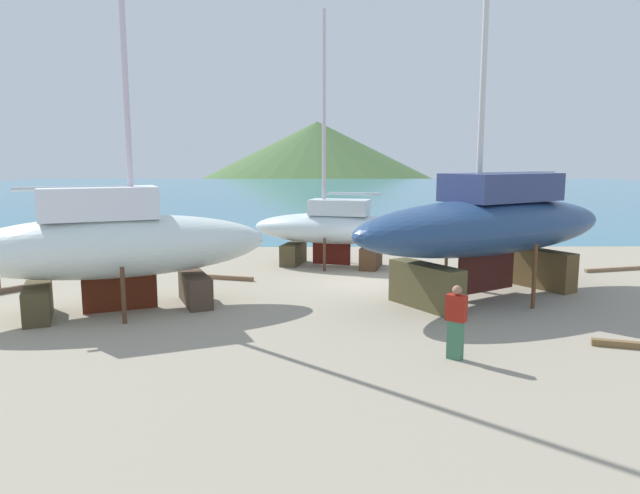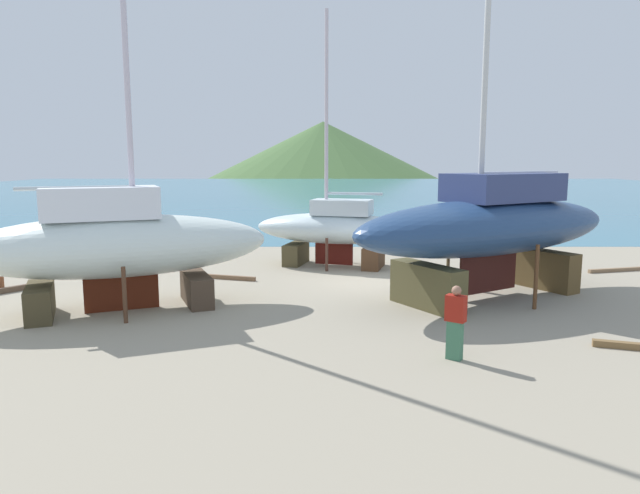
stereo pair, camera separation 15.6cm
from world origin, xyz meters
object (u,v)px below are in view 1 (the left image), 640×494
barrel_tipped_right (60,263)px  sailboat_small_center (332,228)px  worker (456,321)px  sailboat_mid_port (116,244)px  barrel_tipped_left (125,265)px  sailboat_large_starboard (490,225)px

barrel_tipped_right → sailboat_small_center: bearing=7.6°
sailboat_small_center → worker: 11.84m
sailboat_mid_port → barrel_tipped_left: (-1.53, 5.28, -1.61)m
sailboat_large_starboard → barrel_tipped_right: bearing=-46.6°
sailboat_small_center → sailboat_mid_port: bearing=63.2°
sailboat_large_starboard → barrel_tipped_left: 13.69m
sailboat_small_center → barrel_tipped_right: (-10.89, -1.45, -1.21)m
sailboat_mid_port → sailboat_large_starboard: bearing=-13.6°
barrel_tipped_left → worker: bearing=-42.2°
sailboat_small_center → worker: bearing=117.2°
sailboat_large_starboard → sailboat_small_center: (-4.95, 5.55, -0.76)m
sailboat_large_starboard → barrel_tipped_right: 16.47m
sailboat_small_center → sailboat_mid_port: sailboat_mid_port is taller
sailboat_mid_port → worker: (9.03, -4.29, -1.15)m
worker → barrel_tipped_right: (-13.31, 10.11, -0.48)m
barrel_tipped_right → barrel_tipped_left: barrel_tipped_left is taller
sailboat_mid_port → barrel_tipped_left: sailboat_mid_port is taller
sailboat_large_starboard → worker: 6.69m
barrel_tipped_left → sailboat_small_center: bearing=13.8°
sailboat_large_starboard → barrel_tipped_right: size_ratio=18.62×
sailboat_small_center → barrel_tipped_left: bearing=29.1°
sailboat_large_starboard → worker: size_ratio=8.77×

